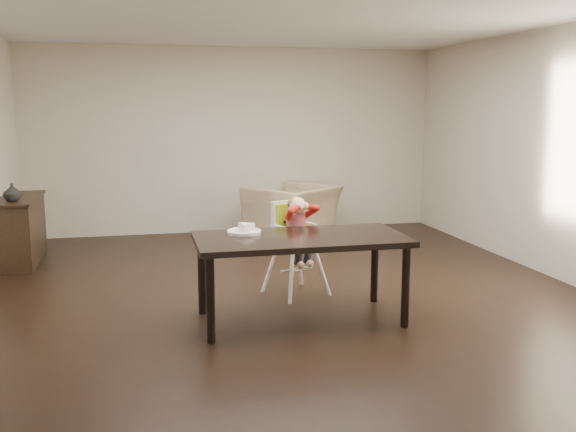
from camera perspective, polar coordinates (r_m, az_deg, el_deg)
name	(u,v)px	position (r m, az deg, el deg)	size (l,w,h in m)	color
ground	(287,297)	(6.34, -0.08, -7.21)	(7.00, 7.00, 0.00)	black
room_walls	(287,106)	(6.07, -0.08, 9.79)	(6.02, 7.02, 2.71)	#C1B4A0
dining_table	(301,245)	(5.52, 1.12, -2.61)	(1.80, 0.90, 0.75)	black
high_chair	(295,226)	(6.31, 0.60, -0.86)	(0.53, 0.53, 0.98)	white
plate	(245,230)	(5.63, -3.87, -1.24)	(0.36, 0.36, 0.09)	white
armchair	(292,203)	(9.06, 0.40, 1.16)	(1.14, 0.74, 1.00)	tan
sideboard	(21,230)	(8.27, -22.67, -1.14)	(0.44, 1.26, 0.79)	black
vase	(12,193)	(7.86, -23.31, 1.91)	(0.19, 0.20, 0.19)	#99999E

